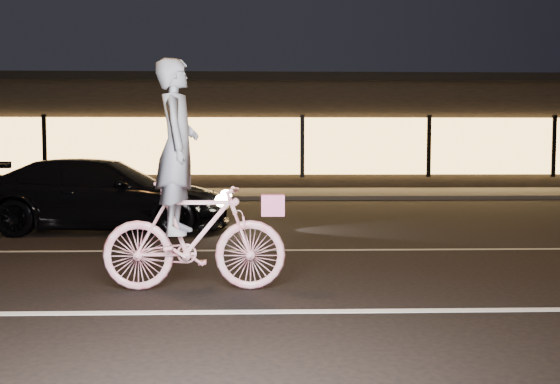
{
  "coord_description": "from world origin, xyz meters",
  "views": [
    {
      "loc": [
        -1.42,
        -7.18,
        1.51
      ],
      "look_at": [
        -1.2,
        0.6,
        0.97
      ],
      "focal_mm": 40.0,
      "sensor_mm": 36.0,
      "label": 1
    }
  ],
  "objects": [
    {
      "name": "cyclist",
      "position": [
        -2.19,
        -0.59,
        0.87
      ],
      "size": [
        1.95,
        0.67,
        2.45
      ],
      "rotation": [
        0.0,
        0.0,
        1.57
      ],
      "color": "#FB4C7E",
      "rests_on": "ground"
    },
    {
      "name": "sedan",
      "position": [
        -4.32,
        4.29,
        0.67
      ],
      "size": [
        4.61,
        1.91,
        1.33
      ],
      "rotation": [
        0.0,
        0.0,
        1.56
      ],
      "color": "black",
      "rests_on": "ground"
    },
    {
      "name": "lane_stripe_near",
      "position": [
        0.0,
        -1.5,
        0.0
      ],
      "size": [
        60.0,
        0.12,
        0.01
      ],
      "primitive_type": "cube",
      "color": "silver",
      "rests_on": "ground"
    },
    {
      "name": "sidewalk",
      "position": [
        0.0,
        13.0,
        0.06
      ],
      "size": [
        30.0,
        4.0,
        0.12
      ],
      "primitive_type": "cube",
      "color": "#383533",
      "rests_on": "ground"
    },
    {
      "name": "lane_stripe_far",
      "position": [
        0.0,
        2.0,
        0.0
      ],
      "size": [
        60.0,
        0.1,
        0.01
      ],
      "primitive_type": "cube",
      "color": "gray",
      "rests_on": "ground"
    },
    {
      "name": "ground",
      "position": [
        0.0,
        0.0,
        0.0
      ],
      "size": [
        90.0,
        90.0,
        0.0
      ],
      "primitive_type": "plane",
      "color": "black",
      "rests_on": "ground"
    },
    {
      "name": "storefront",
      "position": [
        0.0,
        18.97,
        2.15
      ],
      "size": [
        25.4,
        8.42,
        4.2
      ],
      "color": "black",
      "rests_on": "ground"
    }
  ]
}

